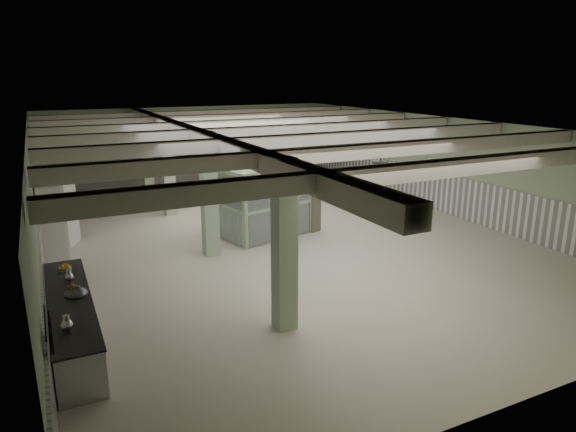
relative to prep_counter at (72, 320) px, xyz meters
name	(u,v)px	position (x,y,z in m)	size (l,w,h in m)	color
floor	(274,234)	(6.54, 4.69, -0.46)	(20.00, 20.00, 0.00)	beige
ceiling	(274,125)	(6.54, 4.69, 3.14)	(14.00, 20.00, 0.02)	beige
wall_back	(190,144)	(6.54, 14.69, 1.34)	(14.00, 0.02, 3.60)	#9CAF8C
wall_front	(541,298)	(6.54, -5.31, 1.34)	(14.00, 0.02, 3.60)	#9CAF8C
wall_left	(35,204)	(-0.46, 4.69, 1.34)	(0.02, 20.00, 3.60)	#9CAF8C
wall_right	(441,165)	(13.54, 4.69, 1.34)	(0.02, 20.00, 3.60)	#9CAF8C
wainscot_left	(41,241)	(-0.44, 4.69, 0.29)	(0.05, 19.90, 1.50)	white
wainscot_right	(438,191)	(13.51, 4.69, 0.29)	(0.05, 19.90, 1.50)	white
wainscot_back	(191,165)	(6.54, 14.67, 0.29)	(13.90, 0.05, 1.50)	white
girder	(197,136)	(4.04, 4.69, 2.92)	(0.45, 19.90, 0.40)	beige
beam_a	(438,169)	(6.54, -2.81, 2.96)	(13.90, 0.35, 0.32)	beige
beam_b	(363,151)	(6.54, -0.31, 2.96)	(13.90, 0.35, 0.32)	beige
beam_c	(312,139)	(6.54, 2.19, 2.96)	(13.90, 0.35, 0.32)	beige
beam_d	(274,130)	(6.54, 4.69, 2.96)	(13.90, 0.35, 0.32)	beige
beam_e	(245,124)	(6.54, 7.19, 2.96)	(13.90, 0.35, 0.32)	beige
beam_f	(222,118)	(6.54, 9.69, 2.96)	(13.90, 0.35, 0.32)	beige
beam_g	(204,114)	(6.54, 12.19, 2.96)	(13.90, 0.35, 0.32)	beige
column_a	(284,246)	(4.04, -1.31, 1.34)	(0.42, 0.42, 3.60)	#ABC7A0
column_b	(209,195)	(4.04, 3.69, 1.34)	(0.42, 0.42, 3.60)	#ABC7A0
column_c	(168,167)	(4.04, 8.69, 1.34)	(0.42, 0.42, 3.60)	#ABC7A0
column_d	(147,153)	(4.04, 12.69, 1.34)	(0.42, 0.42, 3.60)	#ABC7A0
hook_rail	(45,322)	(-0.39, -2.91, 1.39)	(0.02, 0.02, 1.20)	black
pendant_front	(380,166)	(7.04, -0.31, 2.59)	(0.44, 0.44, 0.22)	#293628
pendant_mid	(281,140)	(7.04, 5.19, 2.59)	(0.44, 0.44, 0.22)	#293628
pendant_back	(230,126)	(7.04, 10.19, 2.59)	(0.44, 0.44, 0.22)	#293628
prep_counter	(72,320)	(0.00, 0.00, 0.00)	(0.81, 4.65, 0.91)	#B7B7BC
pitcher_near	(69,276)	(0.07, 0.92, 0.57)	(0.18, 0.20, 0.26)	#B7B7BC
pitcher_far	(67,324)	(-0.11, -1.40, 0.59)	(0.20, 0.24, 0.30)	#B7B7BC
veg_colander	(76,291)	(0.14, 0.14, 0.54)	(0.45, 0.45, 0.21)	#45464B
orange_bowl	(65,269)	(0.02, 1.61, 0.49)	(0.27, 0.27, 0.10)	#B2B2B7
skillet_near	(52,343)	(-0.34, -3.13, 1.17)	(0.33, 0.33, 0.04)	black
skillet_far	(50,328)	(-0.34, -2.67, 1.17)	(0.29, 0.29, 0.04)	black
walkin_cooler	(52,217)	(-0.08, 5.69, 0.68)	(0.98, 2.49, 2.28)	white
guard_booth	(258,185)	(6.13, 5.06, 1.16)	(3.44, 3.13, 2.39)	#90AC89
filing_cabinet	(311,212)	(7.83, 4.55, 0.17)	(0.41, 0.59, 1.27)	#5E6050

